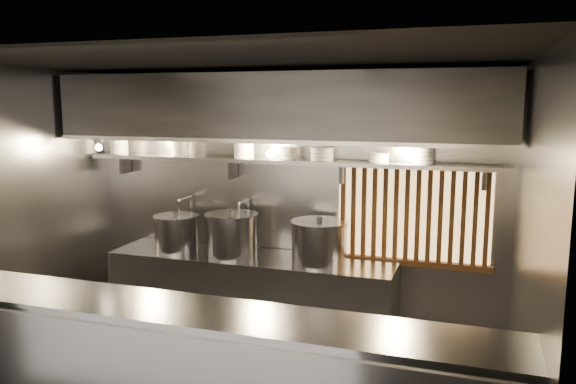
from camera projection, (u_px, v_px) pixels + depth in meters
The scene contains 22 objects.
ceiling at pixel (229, 60), 4.36m from camera, with size 4.50×4.50×0.00m, color black.
wall_back at pixel (289, 204), 5.99m from camera, with size 4.50×4.50×0.00m, color gray.
wall_left at pixel (13, 218), 5.28m from camera, with size 3.00×3.00×0.00m, color gray.
wall_right at pixel (530, 259), 3.89m from camera, with size 3.00×3.00×0.00m, color gray.
cooking_bench at pixel (251, 297), 5.88m from camera, with size 3.00×0.70×0.90m, color #9B9BA0.
bowl_shelf at pixel (284, 161), 5.74m from camera, with size 4.40×0.34×0.04m, color #9B9BA0.
exhaust_hood at pixel (276, 108), 5.45m from camera, with size 4.40×0.81×0.65m.
wood_screen at pixel (412, 214), 5.54m from camera, with size 1.56×0.09×1.04m.
faucet_left at pixel (187, 209), 6.23m from camera, with size 0.04×0.30×0.50m.
faucet_right at pixel (246, 212), 6.02m from camera, with size 0.04×0.30×0.50m.
heat_lamp at pixel (98, 142), 5.86m from camera, with size 0.25×0.35×0.20m.
pendant_bulb at pixel (271, 154), 5.65m from camera, with size 0.09×0.09×0.19m.
stock_pot_left at pixel (176, 233), 6.00m from camera, with size 0.60×0.60×0.42m.
stock_pot_mid at pixel (232, 234), 5.80m from camera, with size 0.66×0.66×0.48m.
stock_pot_right at pixel (319, 242), 5.53m from camera, with size 0.67×0.67×0.47m.
bowl_stack_0 at pixel (119, 146), 6.33m from camera, with size 0.21×0.21×0.17m.
bowl_stack_1 at pixel (180, 148), 6.09m from camera, with size 0.22×0.22×0.17m.
bowl_stack_2 at pixel (244, 150), 5.86m from camera, with size 0.22×0.22×0.17m.
bowl_stack_3 at pixel (288, 153), 5.72m from camera, with size 0.20×0.20×0.13m.
bowl_stack_4 at pixel (322, 154), 5.60m from camera, with size 0.24×0.24×0.13m.
bowl_stack_5 at pixel (379, 157), 5.43m from camera, with size 0.21×0.21×0.09m.
bowl_stack_6 at pixel (423, 155), 5.30m from camera, with size 0.21×0.21×0.17m.
Camera 1 is at (1.83, -4.10, 2.48)m, focal length 35.00 mm.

